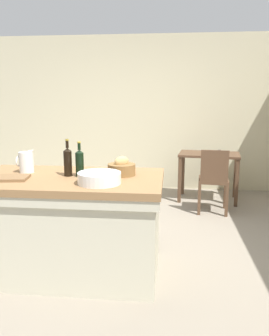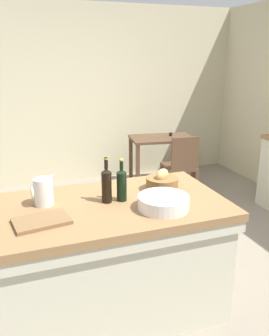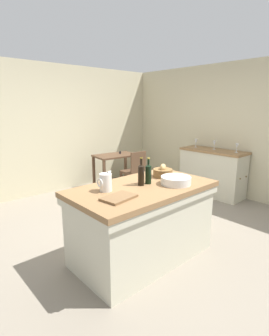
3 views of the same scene
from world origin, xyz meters
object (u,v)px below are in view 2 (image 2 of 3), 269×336
object	(u,v)px
island_table	(109,255)
bread_basket	(162,183)
cutting_board	(42,221)
wine_bottle_amber	(107,184)
pitcher	(43,191)
wash_bowl	(163,202)
writing_desk	(162,145)
wooden_chair	(181,166)
wine_bottle_dark	(122,184)

from	to	relation	value
island_table	bread_basket	distance (m)	0.67
cutting_board	wine_bottle_amber	distance (m)	0.52
pitcher	wash_bowl	distance (m)	0.83
island_table	wash_bowl	distance (m)	0.60
wash_bowl	cutting_board	size ratio (longest dim) A/B	1.04
wash_bowl	wine_bottle_amber	size ratio (longest dim) A/B	1.07
writing_desk	wooden_chair	distance (m)	0.64
wooden_chair	wine_bottle_amber	size ratio (longest dim) A/B	2.75
cutting_board	bread_basket	bearing A→B (deg)	15.78
wooden_chair	island_table	bearing A→B (deg)	-129.87
island_table	wine_bottle_dark	size ratio (longest dim) A/B	5.42
island_table	cutting_board	distance (m)	0.65
wooden_chair	wash_bowl	distance (m)	2.35
bread_basket	wash_bowl	bearing A→B (deg)	-112.46
wine_bottle_dark	wine_bottle_amber	xyz separation A→B (m)	(-0.11, 0.01, 0.01)
pitcher	bread_basket	xyz separation A→B (m)	(0.89, -0.02, -0.04)
island_table	wine_bottle_dark	distance (m)	0.55
island_table	wine_bottle_dark	xyz separation A→B (m)	(0.11, 0.02, 0.53)
cutting_board	wash_bowl	bearing A→B (deg)	-4.28
cutting_board	wine_bottle_dark	bearing A→B (deg)	16.56
writing_desk	cutting_board	bearing A→B (deg)	-127.35
wooden_chair	writing_desk	bearing A→B (deg)	90.08
writing_desk	cutting_board	world-z (taller)	cutting_board
wine_bottle_amber	writing_desk	bearing A→B (deg)	58.06
wash_bowl	cutting_board	world-z (taller)	wash_bowl
wooden_chair	wine_bottle_amber	world-z (taller)	wine_bottle_amber
bread_basket	wine_bottle_dark	distance (m)	0.37
bread_basket	wine_bottle_dark	world-z (taller)	wine_bottle_dark
island_table	wash_bowl	xyz separation A→B (m)	(0.33, -0.21, 0.45)
pitcher	wash_bowl	bearing A→B (deg)	-24.25
island_table	wooden_chair	size ratio (longest dim) A/B	1.87
island_table	wine_bottle_amber	distance (m)	0.54
island_table	wooden_chair	bearing A→B (deg)	50.13
bread_basket	wine_bottle_dark	xyz separation A→B (m)	(-0.36, -0.09, 0.06)
pitcher	wine_bottle_amber	size ratio (longest dim) A/B	0.72
bread_basket	wine_bottle_amber	world-z (taller)	wine_bottle_amber
cutting_board	writing_desk	bearing A→B (deg)	52.65
island_table	writing_desk	size ratio (longest dim) A/B	1.73
wash_bowl	cutting_board	bearing A→B (deg)	175.72
pitcher	wine_bottle_dark	size ratio (longest dim) A/B	0.76
pitcher	island_table	bearing A→B (deg)	-17.49
wine_bottle_dark	wash_bowl	bearing A→B (deg)	-46.31
bread_basket	wine_bottle_dark	size ratio (longest dim) A/B	0.80
wooden_chair	pitcher	size ratio (longest dim) A/B	3.84
wash_bowl	island_table	bearing A→B (deg)	148.15
wine_bottle_dark	wine_bottle_amber	bearing A→B (deg)	175.85
wash_bowl	cutting_board	distance (m)	0.80
cutting_board	pitcher	bearing A→B (deg)	80.71
writing_desk	wine_bottle_amber	xyz separation A→B (m)	(-1.48, -2.38, 0.40)
writing_desk	wash_bowl	xyz separation A→B (m)	(-1.16, -2.62, 0.32)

